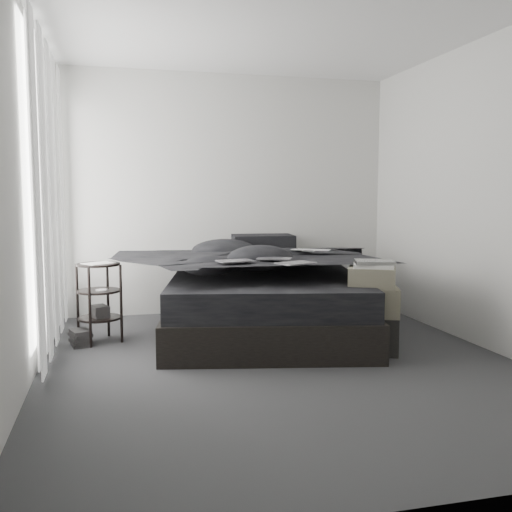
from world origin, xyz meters
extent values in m
cube|color=#333335|center=(0.00, 0.00, 0.00)|extent=(3.60, 4.20, 0.01)
cube|color=white|center=(0.00, 0.00, 2.60)|extent=(3.60, 4.20, 0.01)
cube|color=silver|center=(0.00, 2.10, 1.30)|extent=(3.60, 0.01, 2.60)
cube|color=silver|center=(0.00, -2.10, 1.30)|extent=(3.60, 0.01, 2.60)
cube|color=silver|center=(-1.80, 0.00, 1.30)|extent=(0.01, 4.20, 2.60)
cube|color=silver|center=(1.80, 0.00, 1.30)|extent=(0.01, 4.20, 2.60)
cube|color=white|center=(-1.78, 0.90, 1.35)|extent=(0.02, 2.00, 2.30)
cube|color=white|center=(-1.73, 0.90, 1.28)|extent=(0.06, 2.12, 2.48)
cube|color=black|center=(0.14, 1.02, 0.16)|extent=(2.18, 2.61, 0.31)
cube|color=black|center=(0.14, 1.02, 0.44)|extent=(2.10, 2.53, 0.25)
imported|color=black|center=(0.13, 0.97, 0.69)|extent=(2.07, 2.27, 0.27)
cube|color=black|center=(0.27, 1.91, 0.64)|extent=(0.78, 0.60, 0.16)
cube|color=black|center=(0.34, 1.87, 0.79)|extent=(0.69, 0.51, 0.15)
imported|color=silver|center=(0.57, 0.99, 0.84)|extent=(0.44, 0.39, 0.03)
cube|color=black|center=(-0.26, 0.47, 0.83)|extent=(0.32, 0.24, 0.01)
cube|color=black|center=(0.11, 0.57, 0.84)|extent=(0.34, 0.29, 0.01)
cube|color=black|center=(0.18, 0.21, 0.85)|extent=(0.34, 0.29, 0.01)
cylinder|color=black|center=(-1.37, 1.02, 0.34)|extent=(0.49, 0.49, 0.69)
cube|color=white|center=(-1.35, 1.01, 0.70)|extent=(0.33, 0.31, 0.01)
cube|color=black|center=(-1.53, 0.91, 0.07)|extent=(0.20, 0.24, 0.15)
cube|color=black|center=(0.82, 0.13, 0.15)|extent=(0.51, 0.47, 0.31)
cube|color=#686452|center=(0.82, 0.12, 0.42)|extent=(0.47, 0.42, 0.23)
cube|color=#686452|center=(0.81, 0.13, 0.62)|extent=(0.46, 0.43, 0.16)
cube|color=silver|center=(0.82, 0.13, 0.72)|extent=(0.39, 0.36, 0.03)
cube|color=silver|center=(0.82, 0.12, 0.75)|extent=(0.37, 0.33, 0.03)
camera|label=1|loc=(-1.22, -4.10, 1.29)|focal=40.00mm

